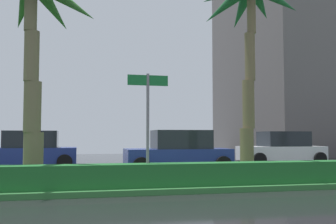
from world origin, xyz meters
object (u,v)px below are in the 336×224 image
palm_tree_centre_left (251,8)px  car_in_traffic_third (179,152)px  palm_tree_mid_left (31,12)px  car_in_traffic_fourth (282,149)px  street_name_sign (148,113)px  car_in_traffic_second (29,151)px

palm_tree_centre_left → car_in_traffic_third: bearing=111.5°
palm_tree_centre_left → car_in_traffic_third: 6.41m
palm_tree_mid_left → palm_tree_centre_left: (6.93, 0.36, 0.75)m
palm_tree_mid_left → car_in_traffic_fourth: size_ratio=1.46×
street_name_sign → car_in_traffic_fourth: size_ratio=0.70×
palm_tree_centre_left → car_in_traffic_third: size_ratio=1.60×
car_in_traffic_second → car_in_traffic_third: 6.92m
palm_tree_mid_left → car_in_traffic_third: 8.02m
car_in_traffic_fourth → palm_tree_centre_left: bearing=54.4°
car_in_traffic_fourth → car_in_traffic_third: bearing=23.9°
palm_tree_centre_left → car_in_traffic_second: 11.45m
car_in_traffic_third → car_in_traffic_fourth: 6.81m
car_in_traffic_second → car_in_traffic_third: same height
car_in_traffic_second → street_name_sign: bearing=115.3°
palm_tree_mid_left → car_in_traffic_third: bearing=37.8°
palm_tree_centre_left → street_name_sign: palm_tree_centre_left is taller
palm_tree_centre_left → car_in_traffic_fourth: size_ratio=1.60×
palm_tree_mid_left → car_in_traffic_third: palm_tree_mid_left is taller
street_name_sign → car_in_traffic_third: (2.24, 5.36, -1.25)m
palm_tree_mid_left → car_in_traffic_second: (-0.80, 7.24, -4.15)m
palm_tree_mid_left → car_in_traffic_fourth: 14.18m
palm_tree_mid_left → palm_tree_centre_left: size_ratio=0.91×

